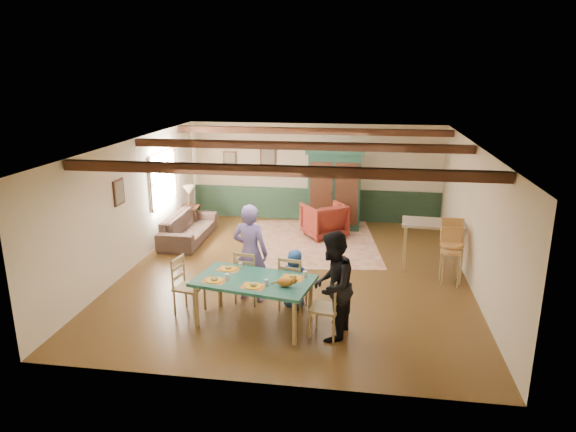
# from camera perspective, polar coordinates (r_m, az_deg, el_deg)

# --- Properties ---
(floor) EXTENTS (8.00, 8.00, 0.00)m
(floor) POSITION_cam_1_polar(r_m,az_deg,el_deg) (10.85, 0.78, -6.26)
(floor) COLOR #4C3115
(floor) RESTS_ON ground
(wall_back) EXTENTS (7.00, 0.02, 2.70)m
(wall_back) POSITION_cam_1_polar(r_m,az_deg,el_deg) (14.29, 2.96, 4.84)
(wall_back) COLOR beige
(wall_back) RESTS_ON floor
(wall_left) EXTENTS (0.02, 8.00, 2.70)m
(wall_left) POSITION_cam_1_polar(r_m,az_deg,el_deg) (11.40, -16.90, 1.29)
(wall_left) COLOR beige
(wall_left) RESTS_ON floor
(wall_right) EXTENTS (0.02, 8.00, 2.70)m
(wall_right) POSITION_cam_1_polar(r_m,az_deg,el_deg) (10.55, 20.00, -0.15)
(wall_right) COLOR beige
(wall_right) RESTS_ON floor
(ceiling) EXTENTS (7.00, 8.00, 0.02)m
(ceiling) POSITION_cam_1_polar(r_m,az_deg,el_deg) (10.14, 0.84, 8.00)
(ceiling) COLOR white
(ceiling) RESTS_ON wall_back
(wainscot_back) EXTENTS (6.95, 0.03, 0.90)m
(wainscot_back) POSITION_cam_1_polar(r_m,az_deg,el_deg) (14.47, 2.91, 1.32)
(wainscot_back) COLOR #1A3021
(wainscot_back) RESTS_ON floor
(ceiling_beam_front) EXTENTS (6.95, 0.16, 0.16)m
(ceiling_beam_front) POSITION_cam_1_polar(r_m,az_deg,el_deg) (7.91, -1.39, 5.06)
(ceiling_beam_front) COLOR #32190E
(ceiling_beam_front) RESTS_ON ceiling
(ceiling_beam_mid) EXTENTS (6.95, 0.16, 0.16)m
(ceiling_beam_mid) POSITION_cam_1_polar(r_m,az_deg,el_deg) (10.55, 1.13, 7.82)
(ceiling_beam_mid) COLOR #32190E
(ceiling_beam_mid) RESTS_ON ceiling
(ceiling_beam_back) EXTENTS (6.95, 0.16, 0.16)m
(ceiling_beam_back) POSITION_cam_1_polar(r_m,az_deg,el_deg) (13.11, 2.61, 9.41)
(ceiling_beam_back) COLOR #32190E
(ceiling_beam_back) RESTS_ON ceiling
(window_left) EXTENTS (0.06, 1.60, 1.30)m
(window_left) POSITION_cam_1_polar(r_m,az_deg,el_deg) (12.86, -13.68, 4.06)
(window_left) COLOR white
(window_left) RESTS_ON wall_left
(picture_left_wall) EXTENTS (0.04, 0.42, 0.52)m
(picture_left_wall) POSITION_cam_1_polar(r_m,az_deg,el_deg) (10.78, -18.26, 2.53)
(picture_left_wall) COLOR gray
(picture_left_wall) RESTS_ON wall_left
(picture_back_a) EXTENTS (0.45, 0.04, 0.55)m
(picture_back_a) POSITION_cam_1_polar(r_m,az_deg,el_deg) (14.36, -2.23, 6.73)
(picture_back_a) COLOR gray
(picture_back_a) RESTS_ON wall_back
(picture_back_b) EXTENTS (0.38, 0.04, 0.48)m
(picture_back_b) POSITION_cam_1_polar(r_m,az_deg,el_deg) (14.62, -6.49, 6.21)
(picture_back_b) COLOR gray
(picture_back_b) RESTS_ON wall_back
(dining_table) EXTENTS (2.07, 1.40, 0.79)m
(dining_table) POSITION_cam_1_polar(r_m,az_deg,el_deg) (8.64, -3.78, -9.48)
(dining_table) COLOR #1B5645
(dining_table) RESTS_ON floor
(dining_chair_far_left) EXTENTS (0.52, 0.54, 1.01)m
(dining_chair_far_left) POSITION_cam_1_polar(r_m,az_deg,el_deg) (9.39, -4.36, -6.63)
(dining_chair_far_left) COLOR #9A7E4D
(dining_chair_far_left) RESTS_ON floor
(dining_chair_far_right) EXTENTS (0.52, 0.54, 1.01)m
(dining_chair_far_right) POSITION_cam_1_polar(r_m,az_deg,el_deg) (9.11, 0.57, -7.33)
(dining_chair_far_right) COLOR #9A7E4D
(dining_chair_far_right) RESTS_ON floor
(dining_chair_end_left) EXTENTS (0.54, 0.52, 1.01)m
(dining_chair_end_left) POSITION_cam_1_polar(r_m,az_deg,el_deg) (9.11, -10.93, -7.64)
(dining_chair_end_left) COLOR #9A7E4D
(dining_chair_end_left) RESTS_ON floor
(dining_chair_end_right) EXTENTS (0.54, 0.52, 1.01)m
(dining_chair_end_right) POSITION_cam_1_polar(r_m,az_deg,el_deg) (8.24, 4.16, -10.02)
(dining_chair_end_right) COLOR #9A7E4D
(dining_chair_end_right) RESTS_ON floor
(person_man) EXTENTS (0.74, 0.55, 1.83)m
(person_man) POSITION_cam_1_polar(r_m,az_deg,el_deg) (9.32, -4.21, -4.11)
(person_man) COLOR #7562A8
(person_man) RESTS_ON floor
(person_woman) EXTENTS (0.81, 0.96, 1.75)m
(person_woman) POSITION_cam_1_polar(r_m,az_deg,el_deg) (8.06, 4.94, -7.75)
(person_woman) COLOR black
(person_woman) RESTS_ON floor
(person_child) EXTENTS (0.57, 0.43, 1.06)m
(person_child) POSITION_cam_1_polar(r_m,az_deg,el_deg) (9.17, 0.74, -6.96)
(person_child) COLOR #254E96
(person_child) RESTS_ON floor
(cat) EXTENTS (0.40, 0.22, 0.19)m
(cat) POSITION_cam_1_polar(r_m,az_deg,el_deg) (8.16, -0.33, -7.26)
(cat) COLOR #BE6C21
(cat) RESTS_ON dining_table
(place_setting_near_left) EXTENTS (0.48, 0.39, 0.11)m
(place_setting_near_left) POSITION_cam_1_polar(r_m,az_deg,el_deg) (8.47, -8.20, -6.81)
(place_setting_near_left) COLOR gold
(place_setting_near_left) RESTS_ON dining_table
(place_setting_near_center) EXTENTS (0.48, 0.39, 0.11)m
(place_setting_near_center) POSITION_cam_1_polar(r_m,az_deg,el_deg) (8.20, -3.88, -7.49)
(place_setting_near_center) COLOR gold
(place_setting_near_center) RESTS_ON dining_table
(place_setting_far_left) EXTENTS (0.48, 0.39, 0.11)m
(place_setting_far_left) POSITION_cam_1_polar(r_m,az_deg,el_deg) (8.91, -6.63, -5.59)
(place_setting_far_left) COLOR gold
(place_setting_far_left) RESTS_ON dining_table
(place_setting_far_right) EXTENTS (0.48, 0.39, 0.11)m
(place_setting_far_right) POSITION_cam_1_polar(r_m,az_deg,el_deg) (8.49, 0.51, -6.58)
(place_setting_far_right) COLOR gold
(place_setting_far_right) RESTS_ON dining_table
(area_rug) EXTENTS (3.56, 4.07, 0.01)m
(area_rug) POSITION_cam_1_polar(r_m,az_deg,el_deg) (12.70, 2.64, -2.87)
(area_rug) COLOR beige
(area_rug) RESTS_ON floor
(armoire) EXTENTS (1.50, 0.61, 2.12)m
(armoire) POSITION_cam_1_polar(r_m,az_deg,el_deg) (13.55, 5.19, 2.92)
(armoire) COLOR #163729
(armoire) RESTS_ON floor
(armchair) EXTENTS (1.31, 1.32, 0.88)m
(armchair) POSITION_cam_1_polar(r_m,az_deg,el_deg) (13.00, 4.04, -0.44)
(armchair) COLOR #4F130F
(armchair) RESTS_ON floor
(sofa) EXTENTS (0.89, 2.24, 0.65)m
(sofa) POSITION_cam_1_polar(r_m,az_deg,el_deg) (12.99, -10.99, -1.24)
(sofa) COLOR #3E2E27
(sofa) RESTS_ON floor
(end_table) EXTENTS (0.52, 0.52, 0.61)m
(end_table) POSITION_cam_1_polar(r_m,az_deg,el_deg) (13.93, -10.82, -0.14)
(end_table) COLOR #32190E
(end_table) RESTS_ON floor
(table_lamp) EXTENTS (0.32, 0.32, 0.56)m
(table_lamp) POSITION_cam_1_polar(r_m,az_deg,el_deg) (13.78, -10.95, 2.19)
(table_lamp) COLOR #D5B48A
(table_lamp) RESTS_ON end_table
(counter_table) EXTENTS (1.30, 0.82, 1.05)m
(counter_table) POSITION_cam_1_polar(r_m,az_deg,el_deg) (11.26, 15.62, -3.19)
(counter_table) COLOR tan
(counter_table) RESTS_ON floor
(bar_stool_left) EXTENTS (0.40, 0.44, 1.13)m
(bar_stool_left) POSITION_cam_1_polar(r_m,az_deg,el_deg) (10.55, 17.59, -4.41)
(bar_stool_left) COLOR tan
(bar_stool_left) RESTS_ON floor
(bar_stool_right) EXTENTS (0.45, 0.50, 1.27)m
(bar_stool_right) POSITION_cam_1_polar(r_m,az_deg,el_deg) (10.68, 17.74, -3.78)
(bar_stool_right) COLOR tan
(bar_stool_right) RESTS_ON floor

